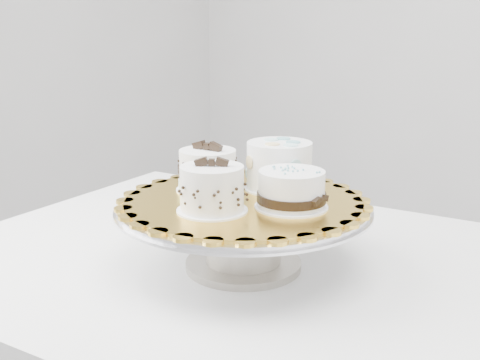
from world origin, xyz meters
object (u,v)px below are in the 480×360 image
Objects in this scene: table at (287,309)px; cake_dots at (279,165)px; cake_stand at (243,223)px; cake_board at (243,201)px; cake_banded at (208,172)px; cake_ribbon at (292,191)px; cake_swirl at (212,190)px.

cake_dots is at bearing 132.26° from table.
cake_stand is 0.04m from cake_board.
cake_banded reaches higher than cake_board.
cake_banded is at bearing -170.33° from table.
cake_ribbon is at bearing 6.58° from cake_stand.
cake_swirl is at bearing -51.64° from cake_banded.
cake_ribbon is at bearing 11.94° from cake_swirl.
cake_board is 2.87× the size of cake_swirl.
cake_ribbon is (0.09, 0.01, 0.03)m from cake_board.
cake_swirl is (0.00, -0.08, 0.04)m from cake_board.
cake_stand is at bearing -72.60° from cake_dots.
cake_stand is at bearing 56.76° from cake_swirl.
cake_dots is (0.09, 0.08, 0.01)m from cake_banded.
cake_board is at bearing -146.75° from table.
cake_stand is 3.12× the size of cake_swirl.
cake_banded reaches higher than cake_swirl.
table is at bearing -18.96° from cake_dots.
table is 11.07× the size of cake_ribbon.
cake_banded is at bearing 175.31° from cake_stand.
cake_stand is 0.11m from cake_ribbon.
cake_swirl is 0.12m from cake_banded.
cake_ribbon reaches higher than cake_stand.
table is 0.23m from cake_ribbon.
cake_swirl reaches higher than cake_dots.
cake_dots is at bearing 85.47° from cake_board.
cake_swirl is at bearing -88.82° from cake_stand.
cake_swirl is at bearing -69.95° from cake_dots.
cake_banded is 0.17m from cake_ribbon.
cake_swirl is 1.12× the size of cake_ribbon.
cake_dots reaches higher than table.
cake_stand is 1.09× the size of cake_board.
cake_ribbon is at bearing 6.58° from cake_board.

